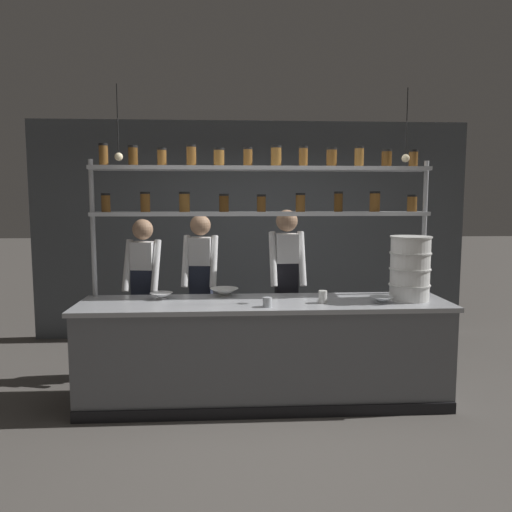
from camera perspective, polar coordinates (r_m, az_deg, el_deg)
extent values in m
plane|color=#5B5651|center=(4.71, 0.94, -16.23)|extent=(40.00, 40.00, 0.00)
cube|color=#4C5156|center=(6.61, -0.51, 2.94)|extent=(5.68, 0.12, 2.83)
cube|color=slate|center=(4.56, 0.95, -11.12)|extent=(3.22, 0.72, 0.88)
cube|color=#ADAFB5|center=(4.45, 0.96, -5.46)|extent=(3.28, 0.76, 0.04)
cube|color=black|center=(4.36, 1.32, -17.46)|extent=(3.22, 0.03, 0.10)
cylinder|color=#ADAFB5|center=(4.88, -17.95, -2.42)|extent=(0.04, 0.04, 2.18)
cylinder|color=#ADAFB5|center=(5.09, 18.49, -2.09)|extent=(0.04, 0.04, 2.18)
cube|color=#ADAFB5|center=(4.68, 0.67, 4.85)|extent=(3.12, 0.28, 0.04)
cylinder|color=brown|center=(4.80, -16.79, 5.74)|extent=(0.08, 0.08, 0.15)
cylinder|color=black|center=(4.80, -16.82, 6.76)|extent=(0.08, 0.08, 0.02)
cylinder|color=brown|center=(4.73, -12.54, 5.93)|extent=(0.09, 0.09, 0.16)
cylinder|color=black|center=(4.73, -12.57, 7.05)|extent=(0.09, 0.09, 0.02)
cylinder|color=brown|center=(4.68, -8.18, 6.02)|extent=(0.10, 0.10, 0.17)
cylinder|color=black|center=(4.68, -8.19, 7.15)|extent=(0.10, 0.10, 0.02)
cylinder|color=#513314|center=(4.67, -3.68, 5.96)|extent=(0.09, 0.09, 0.15)
cylinder|color=black|center=(4.67, -3.69, 6.99)|extent=(0.09, 0.09, 0.02)
cylinder|color=brown|center=(4.68, 0.61, 5.94)|extent=(0.08, 0.08, 0.14)
cylinder|color=black|center=(4.68, 0.61, 6.93)|extent=(0.08, 0.08, 0.02)
cylinder|color=brown|center=(4.72, 5.09, 6.00)|extent=(0.09, 0.09, 0.16)
cylinder|color=black|center=(4.72, 5.10, 7.07)|extent=(0.09, 0.09, 0.02)
cylinder|color=#513314|center=(4.79, 9.40, 6.03)|extent=(0.08, 0.08, 0.17)
cylinder|color=black|center=(4.79, 9.42, 7.16)|extent=(0.08, 0.08, 0.02)
cylinder|color=brown|center=(4.87, 13.42, 5.96)|extent=(0.10, 0.10, 0.17)
cylinder|color=black|center=(4.87, 13.45, 7.08)|extent=(0.10, 0.10, 0.02)
cylinder|color=brown|center=(4.99, 17.40, 5.67)|extent=(0.09, 0.09, 0.14)
cylinder|color=black|center=(4.99, 17.43, 6.59)|extent=(0.09, 0.09, 0.02)
cube|color=#ADAFB5|center=(4.69, 0.68, 9.97)|extent=(3.12, 0.28, 0.04)
cylinder|color=brown|center=(4.82, -17.03, 10.89)|extent=(0.08, 0.08, 0.18)
cylinder|color=black|center=(4.82, -17.07, 12.07)|extent=(0.08, 0.08, 0.02)
cylinder|color=#513314|center=(4.76, -13.88, 10.94)|extent=(0.09, 0.09, 0.16)
cylinder|color=black|center=(4.77, -13.91, 12.04)|extent=(0.09, 0.09, 0.02)
cylinder|color=brown|center=(4.72, -10.71, 10.93)|extent=(0.08, 0.08, 0.14)
cylinder|color=black|center=(4.73, -10.73, 11.92)|extent=(0.09, 0.09, 0.02)
cylinder|color=brown|center=(4.70, -7.41, 11.19)|extent=(0.09, 0.09, 0.17)
cylinder|color=black|center=(4.71, -7.42, 12.36)|extent=(0.09, 0.09, 0.02)
cylinder|color=brown|center=(4.68, -4.26, 11.07)|extent=(0.10, 0.10, 0.15)
cylinder|color=black|center=(4.69, -4.27, 12.08)|extent=(0.10, 0.10, 0.02)
cylinder|color=brown|center=(4.69, -0.94, 11.14)|extent=(0.08, 0.08, 0.15)
cylinder|color=black|center=(4.70, -0.94, 12.20)|extent=(0.09, 0.09, 0.02)
cylinder|color=brown|center=(4.71, 2.31, 11.21)|extent=(0.10, 0.10, 0.17)
cylinder|color=black|center=(4.72, 2.32, 12.36)|extent=(0.10, 0.10, 0.02)
cylinder|color=brown|center=(4.74, 5.43, 11.14)|extent=(0.08, 0.08, 0.17)
cylinder|color=black|center=(4.75, 5.44, 12.27)|extent=(0.08, 0.08, 0.02)
cylinder|color=brown|center=(4.79, 8.64, 10.97)|extent=(0.10, 0.10, 0.15)
cylinder|color=black|center=(4.79, 8.65, 12.01)|extent=(0.10, 0.10, 0.02)
cylinder|color=brown|center=(4.85, 11.70, 10.94)|extent=(0.09, 0.09, 0.17)
cylinder|color=black|center=(4.86, 11.73, 12.05)|extent=(0.09, 0.09, 0.02)
cylinder|color=#513314|center=(4.92, 14.70, 10.64)|extent=(0.09, 0.09, 0.14)
cylinder|color=black|center=(4.93, 14.73, 11.58)|extent=(0.10, 0.10, 0.02)
cylinder|color=brown|center=(5.00, 17.53, 10.46)|extent=(0.08, 0.08, 0.14)
cylinder|color=black|center=(5.01, 17.56, 11.38)|extent=(0.09, 0.09, 0.02)
cylinder|color=black|center=(5.31, -13.35, -9.30)|extent=(0.11, 0.11, 0.78)
cylinder|color=black|center=(5.26, -11.68, -9.40)|extent=(0.11, 0.11, 0.78)
cube|color=#232838|center=(5.16, -12.67, -3.35)|extent=(0.24, 0.20, 0.34)
cube|color=white|center=(5.12, -12.75, 0.05)|extent=(0.24, 0.21, 0.28)
sphere|color=#A37A5B|center=(5.10, -12.83, 2.98)|extent=(0.21, 0.21, 0.21)
cylinder|color=white|center=(5.12, -14.48, -1.05)|extent=(0.10, 0.25, 0.52)
cylinder|color=white|center=(5.03, -11.36, -1.10)|extent=(0.10, 0.25, 0.52)
cylinder|color=black|center=(5.33, -7.08, -9.01)|extent=(0.11, 0.11, 0.80)
cylinder|color=black|center=(5.30, -5.36, -9.07)|extent=(0.11, 0.11, 0.80)
cube|color=#232838|center=(5.19, -6.30, -2.92)|extent=(0.24, 0.20, 0.35)
cube|color=white|center=(5.15, -6.34, 0.55)|extent=(0.24, 0.21, 0.28)
sphere|color=#A37A5B|center=(5.13, -6.38, 3.53)|extent=(0.21, 0.21, 0.21)
cylinder|color=white|center=(5.13, -8.04, -0.58)|extent=(0.10, 0.25, 0.53)
cylinder|color=white|center=(5.08, -4.84, -0.61)|extent=(0.10, 0.25, 0.53)
cylinder|color=black|center=(5.18, 2.56, -9.28)|extent=(0.11, 0.11, 0.83)
cylinder|color=black|center=(5.20, 4.33, -9.22)|extent=(0.11, 0.11, 0.83)
cube|color=black|center=(5.06, 3.50, -2.78)|extent=(0.23, 0.18, 0.36)
cube|color=white|center=(5.02, 3.52, 0.90)|extent=(0.23, 0.19, 0.29)
sphere|color=#A37A5B|center=(5.00, 3.54, 4.05)|extent=(0.22, 0.22, 0.22)
cylinder|color=white|center=(4.95, 1.96, -0.34)|extent=(0.08, 0.26, 0.54)
cylinder|color=white|center=(5.00, 5.26, -0.30)|extent=(0.08, 0.26, 0.54)
cylinder|color=white|center=(4.70, 17.10, -4.02)|extent=(0.35, 0.35, 0.13)
cylinder|color=silver|center=(4.69, 17.13, -3.16)|extent=(0.37, 0.37, 0.01)
cylinder|color=white|center=(4.68, 17.16, -2.29)|extent=(0.35, 0.35, 0.13)
cylinder|color=silver|center=(4.67, 17.18, -1.42)|extent=(0.37, 0.37, 0.01)
cylinder|color=white|center=(4.66, 17.21, -0.54)|extent=(0.35, 0.35, 0.13)
cylinder|color=silver|center=(4.65, 17.24, 0.34)|extent=(0.37, 0.37, 0.01)
cylinder|color=white|center=(4.65, 17.27, 1.22)|extent=(0.35, 0.35, 0.13)
cylinder|color=silver|center=(4.64, 17.30, 2.10)|extent=(0.37, 0.37, 0.01)
cylinder|color=white|center=(4.63, -10.76, -4.77)|extent=(0.09, 0.09, 0.01)
cone|color=white|center=(4.62, -10.76, -4.49)|extent=(0.21, 0.21, 0.06)
cylinder|color=silver|center=(4.69, -3.65, -4.52)|extent=(0.12, 0.12, 0.01)
cone|color=silver|center=(4.69, -3.65, -4.15)|extent=(0.27, 0.27, 0.07)
cylinder|color=silver|center=(4.51, 14.11, -5.15)|extent=(0.09, 0.09, 0.01)
cone|color=silver|center=(4.50, 14.12, -4.88)|extent=(0.20, 0.20, 0.06)
cylinder|color=#B2B7BC|center=(4.21, 1.30, -5.29)|extent=(0.08, 0.08, 0.08)
cylinder|color=silver|center=(4.40, 7.64, -4.65)|extent=(0.07, 0.07, 0.11)
cylinder|color=black|center=(4.48, -15.54, 14.70)|extent=(0.01, 0.01, 0.60)
sphere|color=#F9E5B2|center=(4.45, -15.42, 10.87)|extent=(0.07, 0.07, 0.07)
cylinder|color=black|center=(4.66, 16.85, 14.33)|extent=(0.01, 0.01, 0.60)
sphere|color=#F9E5B2|center=(4.63, 16.73, 10.65)|extent=(0.07, 0.07, 0.07)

